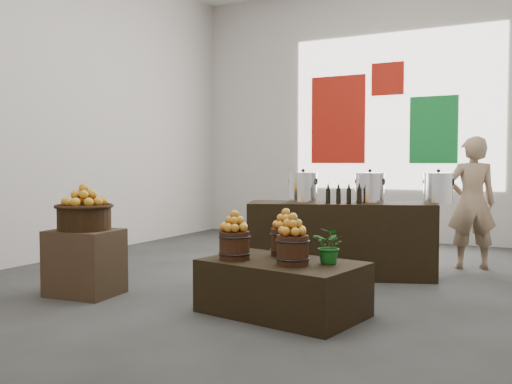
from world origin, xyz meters
The scene contains 24 objects.
ground centered at (0.00, 0.00, 0.00)m, with size 7.00×7.00×0.00m, color #3E3E3B.
back_wall centered at (0.00, 3.50, 2.00)m, with size 6.00×0.04×4.00m, color #BAB3AC.
back_opening centered at (0.30, 3.48, 2.00)m, with size 3.20×0.02×2.40m, color white.
deco_red_left centered at (-0.60, 3.47, 1.90)m, with size 0.90×0.04×1.40m, color #AA190D.
deco_green_right centered at (0.90, 3.47, 1.70)m, with size 0.70×0.04×1.00m, color #127A2D.
deco_red_upper centered at (0.20, 3.47, 2.50)m, with size 0.50×0.04×0.50m, color #AA190D.
crate centered at (-1.26, -1.46, 0.30)m, with size 0.60×0.49×0.60m, color #503625.
wicker_basket centered at (-1.26, -1.46, 0.71)m, with size 0.48×0.48×0.22m, color black.
apples_in_basket centered at (-1.26, -1.46, 0.92)m, with size 0.37×0.37×0.20m, color #AA051B, non-canonical shape.
display_table centered at (0.62, -1.21, 0.21)m, with size 1.24×0.76×0.43m, color black.
apple_bucket_front_left centered at (0.25, -1.32, 0.54)m, with size 0.25×0.25×0.23m, color #3E2411.
apples_in_bucket_front_left centered at (0.25, -1.32, 0.74)m, with size 0.19×0.19×0.17m, color #AA051B, non-canonical shape.
apple_bucket_front_right centered at (0.77, -1.33, 0.54)m, with size 0.25×0.25×0.23m, color #3E2411.
apples_in_bucket_front_right centered at (0.77, -1.33, 0.74)m, with size 0.19×0.19×0.17m, color #AA051B, non-canonical shape.
apple_bucket_rear centered at (0.54, -0.97, 0.54)m, with size 0.25×0.25×0.23m, color #3E2411.
apples_in_bucket_rear centered at (0.54, -0.97, 0.74)m, with size 0.19×0.19×0.17m, color #AA051B, non-canonical shape.
herb_garnish_right centered at (1.00, -1.15, 0.57)m, with size 0.26×0.22×0.28m, color #125816.
herb_garnish_left centered at (0.10, -1.00, 0.55)m, with size 0.13×0.11×0.24m, color #125816.
counter centered at (0.52, 0.45, 0.39)m, with size 1.93×0.61×0.79m, color black.
stock_pot_left centered at (0.15, 0.31, 0.94)m, with size 0.30×0.30×0.30m, color silver.
stock_pot_center centered at (0.80, 0.57, 0.94)m, with size 0.30×0.30×0.30m, color silver.
stock_pot_right centered at (1.45, 0.82, 0.94)m, with size 0.30×0.30×0.30m, color silver.
oil_cruets centered at (0.59, 0.27, 0.90)m, with size 0.28×0.05×0.22m, color black, non-canonical shape.
shopper centered at (1.69, 1.57, 0.76)m, with size 0.55×0.36×1.51m, color #94785A.
Camera 1 is at (2.55, -5.30, 1.22)m, focal length 40.00 mm.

